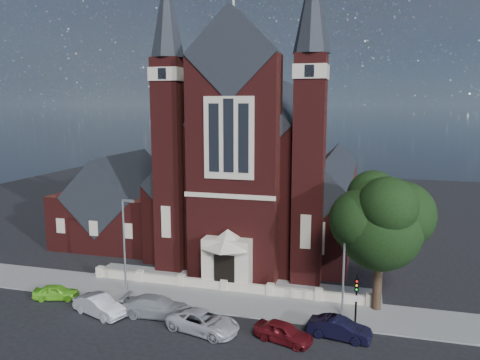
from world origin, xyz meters
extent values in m
plane|color=black|center=(0.00, 15.00, 0.00)|extent=(120.00, 120.00, 0.00)
cube|color=gray|center=(0.00, 4.50, 0.00)|extent=(60.00, 5.00, 0.12)
cube|color=gray|center=(0.00, 8.50, 0.00)|extent=(26.00, 3.00, 0.14)
cube|color=beige|center=(0.00, 6.50, 0.00)|extent=(24.00, 0.40, 0.90)
cube|color=#491513|center=(0.00, 25.00, 7.00)|extent=(10.00, 30.00, 14.00)
cube|color=black|center=(0.00, 25.00, 14.00)|extent=(10.00, 30.20, 10.00)
cube|color=#491513|center=(-7.50, 24.00, 4.00)|extent=(5.00, 26.00, 8.00)
cube|color=#491513|center=(7.50, 24.00, 4.00)|extent=(5.00, 26.00, 8.00)
cube|color=black|center=(-7.50, 24.00, 8.00)|extent=(5.01, 26.20, 5.01)
cube|color=black|center=(7.50, 24.00, 8.00)|extent=(5.01, 26.20, 5.01)
cube|color=#491513|center=(0.00, 9.50, 10.00)|extent=(8.00, 3.00, 20.00)
cube|color=black|center=(0.00, 9.50, 20.00)|extent=(8.00, 3.20, 8.00)
cube|color=beige|center=(0.00, 7.95, 13.00)|extent=(4.40, 0.15, 7.00)
cube|color=black|center=(0.00, 7.88, 13.20)|extent=(0.90, 0.08, 6.20)
cube|color=beige|center=(0.00, 7.50, 2.20)|extent=(4.20, 2.00, 4.40)
cube|color=black|center=(0.00, 6.45, 1.60)|extent=(1.80, 0.12, 3.20)
cone|color=beige|center=(0.00, 7.50, 4.40)|extent=(4.60, 4.60, 1.60)
cube|color=#491513|center=(-6.50, 10.50, 10.00)|extent=(2.60, 2.60, 20.00)
cube|color=beige|center=(-6.50, 10.50, 18.50)|extent=(2.80, 2.80, 1.20)
cone|color=black|center=(-6.50, 10.50, 24.00)|extent=(3.20, 3.20, 8.00)
cube|color=#491513|center=(6.50, 10.50, 10.00)|extent=(2.60, 2.60, 20.00)
cube|color=beige|center=(6.50, 10.50, 18.50)|extent=(2.80, 2.80, 1.20)
cone|color=black|center=(6.50, 10.50, 24.00)|extent=(3.20, 3.20, 8.00)
cube|color=#491513|center=(-16.00, 18.00, 3.00)|extent=(12.00, 12.00, 6.00)
cube|color=black|center=(-16.00, 18.00, 6.00)|extent=(8.49, 12.20, 8.49)
cylinder|color=black|center=(12.50, 6.00, 2.50)|extent=(0.70, 0.70, 5.00)
sphere|color=black|center=(12.50, 6.00, 6.50)|extent=(6.40, 6.40, 6.40)
sphere|color=black|center=(12.90, 4.80, 8.50)|extent=(4.40, 4.40, 4.40)
cylinder|color=gray|center=(-8.00, 4.00, 4.00)|extent=(0.16, 0.16, 8.00)
cube|color=gray|center=(-7.50, 4.00, 8.00)|extent=(1.00, 0.15, 0.18)
cube|color=gray|center=(-7.10, 4.00, 7.92)|extent=(0.35, 0.22, 0.12)
cylinder|color=gray|center=(10.00, 4.00, 4.00)|extent=(0.16, 0.16, 8.00)
cube|color=gray|center=(10.50, 4.00, 8.00)|extent=(1.00, 0.15, 0.18)
cube|color=gray|center=(10.90, 4.00, 7.92)|extent=(0.35, 0.22, 0.12)
cylinder|color=black|center=(11.00, 2.50, 2.00)|extent=(0.14, 0.14, 4.00)
cube|color=black|center=(11.00, 2.35, 3.30)|extent=(0.28, 0.22, 0.90)
sphere|color=red|center=(11.00, 2.22, 3.60)|extent=(0.14, 0.14, 0.14)
sphere|color=#CC8C0C|center=(11.00, 2.22, 3.30)|extent=(0.14, 0.14, 0.14)
sphere|color=#0C9919|center=(11.00, 2.22, 3.00)|extent=(0.14, 0.14, 0.14)
imported|color=#79DB2B|center=(-12.83, 1.22, 0.61)|extent=(3.86, 2.41, 1.23)
imported|color=#B4B7BD|center=(-7.77, -0.45, 0.75)|extent=(4.81, 3.01, 1.50)
imported|color=#9CA0A4|center=(-3.49, 0.52, 0.76)|extent=(5.38, 2.44, 1.53)
imported|color=silver|center=(0.70, -0.85, 0.73)|extent=(5.71, 3.63, 1.47)
imported|color=maroon|center=(6.38, -0.77, 0.69)|extent=(4.33, 2.74, 1.37)
imported|color=black|center=(9.99, 0.70, 0.71)|extent=(4.46, 2.12, 1.41)
camera|label=1|loc=(11.29, -29.87, 15.78)|focal=35.00mm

